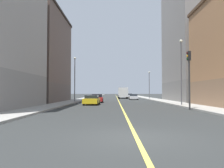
# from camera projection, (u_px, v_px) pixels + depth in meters

# --- Properties ---
(ground_plane) EXTENTS (400.00, 400.00, 0.00)m
(ground_plane) POSITION_uv_depth(u_px,v_px,m) (136.00, 137.00, 8.30)
(ground_plane) COLOR #2B2E2D
(ground_plane) RESTS_ON ground
(sidewalk_left) EXTENTS (2.86, 168.00, 0.15)m
(sidewalk_left) POSITION_uv_depth(u_px,v_px,m) (149.00, 98.00, 57.19)
(sidewalk_left) COLOR #9E9B93
(sidewalk_left) RESTS_ON ground
(sidewalk_right) EXTENTS (2.86, 168.00, 0.15)m
(sidewalk_right) POSITION_uv_depth(u_px,v_px,m) (86.00, 98.00, 57.36)
(sidewalk_right) COLOR #9E9B93
(sidewalk_right) RESTS_ON ground
(lane_center_stripe) EXTENTS (0.16, 154.00, 0.01)m
(lane_center_stripe) POSITION_uv_depth(u_px,v_px,m) (118.00, 99.00, 57.27)
(lane_center_stripe) COLOR #E5D14C
(lane_center_stripe) RESTS_ON ground
(building_left_mid) EXTENTS (10.66, 16.64, 23.65)m
(building_left_mid) POSITION_uv_depth(u_px,v_px,m) (199.00, 37.00, 40.82)
(building_left_mid) COLOR slate
(building_left_mid) RESTS_ON ground
(building_right_midblock) EXTENTS (10.66, 15.46, 15.23)m
(building_right_midblock) POSITION_uv_depth(u_px,v_px,m) (32.00, 57.00, 37.71)
(building_right_midblock) COLOR brown
(building_right_midblock) RESTS_ON ground
(traffic_light_left_near) EXTENTS (0.40, 0.32, 5.63)m
(traffic_light_left_near) POSITION_uv_depth(u_px,v_px,m) (189.00, 72.00, 21.32)
(traffic_light_left_near) COLOR #2D2D2D
(traffic_light_left_near) RESTS_ON ground
(street_lamp_left_near) EXTENTS (0.36, 0.36, 8.00)m
(street_lamp_left_near) POSITION_uv_depth(u_px,v_px,m) (181.00, 66.00, 27.20)
(street_lamp_left_near) COLOR #4C4C51
(street_lamp_left_near) RESTS_ON ground
(street_lamp_right_near) EXTENTS (0.36, 0.36, 7.35)m
(street_lamp_right_near) POSITION_uv_depth(u_px,v_px,m) (75.00, 75.00, 36.82)
(street_lamp_right_near) COLOR #4C4C51
(street_lamp_right_near) RESTS_ON ground
(street_lamp_left_far) EXTENTS (0.36, 0.36, 6.39)m
(street_lamp_left_far) POSITION_uv_depth(u_px,v_px,m) (149.00, 82.00, 52.14)
(street_lamp_left_far) COLOR #4C4C51
(street_lamp_left_far) RESTS_ON ground
(car_red) EXTENTS (1.99, 3.99, 1.35)m
(car_red) POSITION_uv_depth(u_px,v_px,m) (97.00, 98.00, 36.62)
(car_red) COLOR red
(car_red) RESTS_ON ground
(car_silver) EXTENTS (1.90, 4.57, 1.23)m
(car_silver) POSITION_uv_depth(u_px,v_px,m) (129.00, 95.00, 70.57)
(car_silver) COLOR silver
(car_silver) RESTS_ON ground
(car_white) EXTENTS (2.08, 4.13, 1.22)m
(car_white) POSITION_uv_depth(u_px,v_px,m) (134.00, 97.00, 50.66)
(car_white) COLOR white
(car_white) RESTS_ON ground
(car_yellow) EXTENTS (2.03, 4.30, 1.27)m
(car_yellow) POSITION_uv_depth(u_px,v_px,m) (92.00, 100.00, 29.70)
(car_yellow) COLOR gold
(car_yellow) RESTS_ON ground
(box_truck) EXTENTS (2.46, 7.84, 2.84)m
(box_truck) POSITION_uv_depth(u_px,v_px,m) (123.00, 93.00, 58.65)
(box_truck) COLOR beige
(box_truck) RESTS_ON ground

